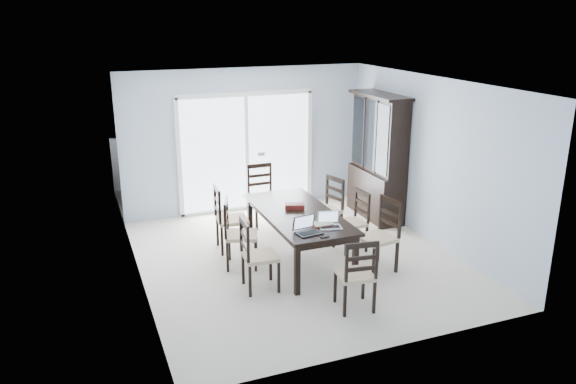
# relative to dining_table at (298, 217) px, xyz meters

# --- Properties ---
(floor) EXTENTS (5.00, 5.00, 0.00)m
(floor) POSITION_rel_dining_table_xyz_m (0.00, 0.00, -0.67)
(floor) COLOR beige
(floor) RESTS_ON ground
(ceiling) EXTENTS (5.00, 5.00, 0.00)m
(ceiling) POSITION_rel_dining_table_xyz_m (0.00, 0.00, 1.93)
(ceiling) COLOR white
(ceiling) RESTS_ON back_wall
(back_wall) EXTENTS (4.50, 0.02, 2.60)m
(back_wall) POSITION_rel_dining_table_xyz_m (0.00, 2.50, 0.63)
(back_wall) COLOR #A8B7C8
(back_wall) RESTS_ON floor
(wall_left) EXTENTS (0.02, 5.00, 2.60)m
(wall_left) POSITION_rel_dining_table_xyz_m (-2.25, 0.00, 0.63)
(wall_left) COLOR #A8B7C8
(wall_left) RESTS_ON floor
(wall_right) EXTENTS (0.02, 5.00, 2.60)m
(wall_right) POSITION_rel_dining_table_xyz_m (2.25, 0.00, 0.63)
(wall_right) COLOR #A8B7C8
(wall_right) RESTS_ON floor
(balcony) EXTENTS (4.50, 2.00, 0.10)m
(balcony) POSITION_rel_dining_table_xyz_m (0.00, 3.50, -0.72)
(balcony) COLOR gray
(balcony) RESTS_ON ground
(railing) EXTENTS (4.50, 0.06, 1.10)m
(railing) POSITION_rel_dining_table_xyz_m (0.00, 4.50, -0.12)
(railing) COLOR #99999E
(railing) RESTS_ON balcony
(dining_table) EXTENTS (1.00, 2.20, 0.75)m
(dining_table) POSITION_rel_dining_table_xyz_m (0.00, 0.00, 0.00)
(dining_table) COLOR black
(dining_table) RESTS_ON floor
(china_hutch) EXTENTS (0.50, 1.38, 2.20)m
(china_hutch) POSITION_rel_dining_table_xyz_m (2.02, 1.25, 0.40)
(china_hutch) COLOR black
(china_hutch) RESTS_ON floor
(sliding_door) EXTENTS (2.52, 0.05, 2.18)m
(sliding_door) POSITION_rel_dining_table_xyz_m (0.00, 2.48, 0.41)
(sliding_door) COLOR silver
(sliding_door) RESTS_ON floor
(chair_left_near) EXTENTS (0.46, 0.45, 1.13)m
(chair_left_near) POSITION_rel_dining_table_xyz_m (-0.90, -0.66, -0.07)
(chair_left_near) COLOR black
(chair_left_near) RESTS_ON floor
(chair_left_mid) EXTENTS (0.57, 0.56, 1.16)m
(chair_left_mid) POSITION_rel_dining_table_xyz_m (-0.92, 0.14, -0.06)
(chair_left_mid) COLOR black
(chair_left_mid) RESTS_ON floor
(chair_left_far) EXTENTS (0.49, 0.48, 1.19)m
(chair_left_far) POSITION_rel_dining_table_xyz_m (-0.89, 0.75, -0.04)
(chair_left_far) COLOR black
(chair_left_far) RESTS_ON floor
(chair_right_near) EXTENTS (0.53, 0.52, 1.20)m
(chair_right_near) POSITION_rel_dining_table_xyz_m (1.00, -0.71, -0.04)
(chair_right_near) COLOR black
(chair_right_near) RESTS_ON floor
(chair_right_mid) EXTENTS (0.44, 0.43, 1.07)m
(chair_right_mid) POSITION_rel_dining_table_xyz_m (0.98, 0.06, -0.10)
(chair_right_mid) COLOR black
(chair_right_mid) RESTS_ON floor
(chair_right_far) EXTENTS (0.54, 0.53, 1.15)m
(chair_right_far) POSITION_rel_dining_table_xyz_m (0.82, 0.66, -0.06)
(chair_right_far) COLOR black
(chair_right_far) RESTS_ON floor
(chair_end_near) EXTENTS (0.47, 0.48, 1.10)m
(chair_end_near) POSITION_rel_dining_table_xyz_m (0.10, -1.67, -0.09)
(chair_end_near) COLOR black
(chair_end_near) RESTS_ON floor
(chair_end_far) EXTENTS (0.45, 0.47, 1.20)m
(chair_end_far) POSITION_rel_dining_table_xyz_m (0.01, 1.68, -0.04)
(chair_end_far) COLOR black
(chair_end_far) RESTS_ON floor
(laptop_dark) EXTENTS (0.35, 0.27, 0.22)m
(laptop_dark) POSITION_rel_dining_table_xyz_m (-0.19, -0.82, 0.13)
(laptop_dark) COLOR black
(laptop_dark) RESTS_ON dining_table
(laptop_silver) EXTENTS (0.34, 0.27, 0.21)m
(laptop_silver) POSITION_rel_dining_table_xyz_m (0.17, -0.73, 0.13)
(laptop_silver) COLOR silver
(laptop_silver) RESTS_ON dining_table
(book_stack) EXTENTS (0.27, 0.21, 0.04)m
(book_stack) POSITION_rel_dining_table_xyz_m (0.09, -0.63, 0.10)
(book_stack) COLOR maroon
(book_stack) RESTS_ON dining_table
(cell_phone) EXTENTS (0.12, 0.07, 0.01)m
(cell_phone) POSITION_rel_dining_table_xyz_m (-0.04, -1.00, 0.08)
(cell_phone) COLOR black
(cell_phone) RESTS_ON dining_table
(game_box) EXTENTS (0.32, 0.23, 0.07)m
(game_box) POSITION_rel_dining_table_xyz_m (0.02, 0.17, 0.11)
(game_box) COLOR #531510
(game_box) RESTS_ON dining_table
(hot_tub) EXTENTS (2.31, 2.13, 1.06)m
(hot_tub) POSITION_rel_dining_table_xyz_m (-0.51, 3.51, -0.14)
(hot_tub) COLOR maroon
(hot_tub) RESTS_ON balcony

